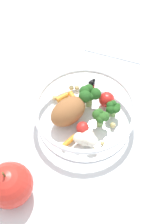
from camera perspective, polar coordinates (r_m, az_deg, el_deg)
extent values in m
plane|color=white|center=(0.59, 0.55, -0.88)|extent=(2.40, 2.40, 0.00)
cylinder|color=white|center=(0.58, 0.00, -1.29)|extent=(0.20, 0.20, 0.01)
torus|color=white|center=(0.55, 0.00, 1.09)|extent=(0.21, 0.21, 0.01)
ellipsoid|color=#935B33|center=(0.55, -3.23, 0.11)|extent=(0.08, 0.09, 0.05)
cylinder|color=#7FAD5B|center=(0.56, 3.27, -1.92)|extent=(0.01, 0.01, 0.02)
sphere|color=#2D6023|center=(0.54, 2.74, -0.54)|extent=(0.02, 0.02, 0.02)
sphere|color=#2D6023|center=(0.54, 2.87, -1.15)|extent=(0.01, 0.01, 0.01)
sphere|color=#2D6023|center=(0.54, 3.41, -1.53)|extent=(0.02, 0.02, 0.02)
sphere|color=#2D6023|center=(0.54, 3.75, -1.13)|extent=(0.02, 0.02, 0.02)
sphere|color=#2D6023|center=(0.54, 4.30, -0.90)|extent=(0.02, 0.02, 0.02)
sphere|color=#2D6023|center=(0.54, 3.70, -0.47)|extent=(0.01, 0.01, 0.01)
sphere|color=#2D6023|center=(0.54, 3.12, -0.08)|extent=(0.02, 0.02, 0.02)
cylinder|color=#7FAD5B|center=(0.57, 5.99, -0.10)|extent=(0.01, 0.01, 0.02)
sphere|color=#23561E|center=(0.56, 5.41, 1.36)|extent=(0.02, 0.02, 0.02)
sphere|color=#23561E|center=(0.56, 5.44, 0.51)|extent=(0.02, 0.02, 0.02)
sphere|color=#23561E|center=(0.55, 6.41, 0.39)|extent=(0.01, 0.01, 0.01)
sphere|color=#23561E|center=(0.56, 6.62, 0.66)|extent=(0.02, 0.02, 0.02)
sphere|color=#23561E|center=(0.56, 6.85, 1.23)|extent=(0.01, 0.01, 0.01)
sphere|color=#23561E|center=(0.56, 6.01, 1.75)|extent=(0.01, 0.01, 0.01)
cylinder|color=#8EB766|center=(0.59, 0.98, 2.23)|extent=(0.01, 0.01, 0.02)
sphere|color=#23561E|center=(0.56, 0.17, 4.27)|extent=(0.02, 0.02, 0.02)
sphere|color=#23561E|center=(0.56, 0.21, 3.21)|extent=(0.03, 0.03, 0.03)
sphere|color=#23561E|center=(0.56, 1.35, 3.13)|extent=(0.02, 0.02, 0.02)
sphere|color=#23561E|center=(0.57, 2.30, 3.73)|extent=(0.02, 0.02, 0.02)
sphere|color=#23561E|center=(0.57, 0.97, 4.73)|extent=(0.02, 0.02, 0.02)
sphere|color=silver|center=(0.53, -1.05, -5.33)|extent=(0.02, 0.02, 0.02)
sphere|color=silver|center=(0.53, -0.02, -6.01)|extent=(0.02, 0.02, 0.02)
sphere|color=silver|center=(0.53, 0.29, -5.89)|extent=(0.02, 0.02, 0.02)
sphere|color=silver|center=(0.53, 1.58, -5.91)|extent=(0.02, 0.02, 0.02)
sphere|color=silver|center=(0.54, 0.97, -5.01)|extent=(0.02, 0.02, 0.02)
sphere|color=silver|center=(0.53, 0.31, -5.42)|extent=(0.02, 0.02, 0.02)
cube|color=yellow|center=(0.62, 1.57, 4.49)|extent=(0.02, 0.02, 0.00)
cylinder|color=red|center=(0.61, 1.59, 5.10)|extent=(0.02, 0.02, 0.02)
sphere|color=black|center=(0.60, 1.62, 5.96)|extent=(0.01, 0.01, 0.01)
sphere|color=black|center=(0.59, 1.24, 5.98)|extent=(0.01, 0.01, 0.01)
sphere|color=black|center=(0.60, 2.03, 6.50)|extent=(0.01, 0.01, 0.01)
cylinder|color=orange|center=(0.60, -4.47, 3.03)|extent=(0.02, 0.03, 0.01)
cylinder|color=orange|center=(0.60, -2.32, 3.14)|extent=(0.03, 0.02, 0.01)
cylinder|color=orange|center=(0.54, -3.08, -5.99)|extent=(0.02, 0.03, 0.01)
sphere|color=red|center=(0.55, -0.27, -3.27)|extent=(0.03, 0.03, 0.03)
sphere|color=red|center=(0.58, 4.65, 2.55)|extent=(0.03, 0.03, 0.03)
sphere|color=tan|center=(0.59, -1.76, 1.76)|extent=(0.01, 0.01, 0.01)
sphere|color=tan|center=(0.54, 3.77, -6.40)|extent=(0.01, 0.01, 0.01)
sphere|color=tan|center=(0.60, -6.00, 2.88)|extent=(0.01, 0.01, 0.01)
sphere|color=tan|center=(0.59, -4.47, 1.50)|extent=(0.01, 0.01, 0.01)
sphere|color=#D1B775|center=(0.62, -1.46, 4.95)|extent=(0.01, 0.01, 0.01)
sphere|color=#D1B775|center=(0.61, 0.07, 3.93)|extent=(0.01, 0.01, 0.01)
sphere|color=tan|center=(0.60, 5.22, 3.37)|extent=(0.01, 0.01, 0.01)
sphere|color=#D1B775|center=(0.62, -2.60, 4.97)|extent=(0.01, 0.01, 0.01)
sphere|color=tan|center=(0.56, 5.91, -2.68)|extent=(0.01, 0.01, 0.01)
sphere|color=tan|center=(0.53, 2.29, -7.73)|extent=(0.01, 0.01, 0.01)
sphere|color=red|center=(0.49, -14.87, -14.17)|extent=(0.08, 0.08, 0.08)
cylinder|color=brown|center=(0.45, -16.09, -12.15)|extent=(0.00, 0.00, 0.01)
cube|color=white|center=(0.74, 7.01, 14.11)|extent=(0.15, 0.12, 0.01)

